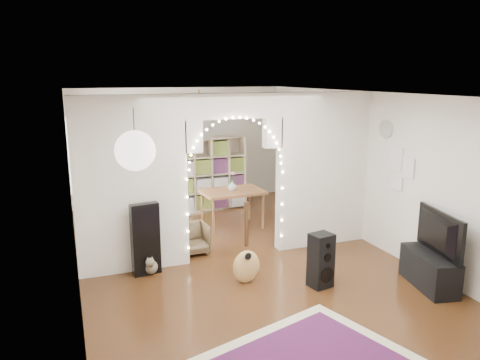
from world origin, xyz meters
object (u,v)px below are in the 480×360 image
object	(u,v)px
bookcase	(210,174)
dining_chair_left	(174,200)
acoustic_guitar	(246,253)
dining_chair_right	(192,239)
floor_speaker	(321,261)
dining_table	(232,194)
media_console	(429,270)

from	to	relation	value
bookcase	dining_chair_left	size ratio (longest dim) A/B	3.30
acoustic_guitar	bookcase	size ratio (longest dim) A/B	0.63
dining_chair_left	dining_chair_right	world-z (taller)	dining_chair_right
acoustic_guitar	bookcase	world-z (taller)	bookcase
floor_speaker	dining_chair_right	world-z (taller)	floor_speaker
bookcase	dining_chair_right	bearing A→B (deg)	-128.03
bookcase	dining_chair_left	world-z (taller)	bookcase
acoustic_guitar	dining_chair_right	bearing A→B (deg)	90.73
dining_table	floor_speaker	bearing A→B (deg)	-87.53
bookcase	dining_chair_left	distance (m)	1.01
floor_speaker	dining_chair_left	distance (m)	4.74
dining_chair_left	dining_chair_right	size ratio (longest dim) A/B	0.90
dining_chair_right	media_console	bearing A→B (deg)	-43.60
bookcase	dining_table	distance (m)	1.41
dining_chair_right	acoustic_guitar	bearing A→B (deg)	-75.68
bookcase	dining_chair_right	world-z (taller)	bookcase
dining_chair_left	bookcase	bearing A→B (deg)	-13.10
floor_speaker	dining_chair_left	xyz separation A→B (m)	(-1.07, 4.61, -0.17)
floor_speaker	media_console	size ratio (longest dim) A/B	0.79
bookcase	dining_table	xyz separation A→B (m)	(0.02, -1.40, -0.14)
dining_chair_left	dining_chair_right	distance (m)	2.71
acoustic_guitar	dining_chair_right	xyz separation A→B (m)	(-0.43, 1.43, -0.20)
dining_chair_left	floor_speaker	bearing A→B (deg)	-74.00
dining_chair_left	dining_chair_right	xyz separation A→B (m)	(-0.31, -2.69, 0.03)
acoustic_guitar	dining_chair_right	size ratio (longest dim) A/B	1.88
acoustic_guitar	floor_speaker	size ratio (longest dim) A/B	1.31
acoustic_guitar	dining_table	world-z (taller)	acoustic_guitar
dining_chair_left	dining_chair_right	bearing A→B (deg)	-93.70
media_console	dining_chair_right	xyz separation A→B (m)	(-2.84, 2.47, 0.00)
floor_speaker	dining_chair_left	world-z (taller)	floor_speaker
acoustic_guitar	bookcase	xyz separation A→B (m)	(0.66, 3.90, 0.37)
bookcase	acoustic_guitar	bearing A→B (deg)	-113.75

